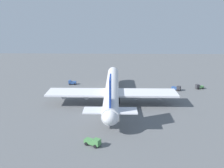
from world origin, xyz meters
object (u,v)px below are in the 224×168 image
at_px(pushback_tractor, 93,142).
at_px(safety_cone_nose, 114,82).
at_px(maintenance_van, 199,87).
at_px(cargo_loader, 72,82).
at_px(catering_truck, 176,88).
at_px(cargo_airplane, 112,89).

relative_size(pushback_tractor, safety_cone_nose, 7.90).
distance_m(maintenance_van, safety_cone_nose, 45.23).
xyz_separation_m(cargo_loader, catering_truck, (-9.80, -54.54, 0.06)).
bearing_deg(catering_truck, cargo_loader, 79.82).
xyz_separation_m(maintenance_van, catering_truck, (-2.79, 12.20, 0.00)).
bearing_deg(cargo_loader, safety_cone_nose, -81.69).
bearing_deg(cargo_airplane, cargo_loader, 38.74).
bearing_deg(catering_truck, cargo_airplane, 119.39).
bearing_deg(cargo_airplane, catering_truck, -60.61).
bearing_deg(cargo_loader, maintenance_van, -96.00).
relative_size(cargo_loader, safety_cone_nose, 6.19).
height_order(pushback_tractor, catering_truck, pushback_tractor).
relative_size(pushback_tractor, catering_truck, 1.11).
xyz_separation_m(cargo_loader, pushback_tractor, (-65.43, -17.66, 0.10)).
bearing_deg(maintenance_van, safety_cone_nose, 76.79).
xyz_separation_m(pushback_tractor, catering_truck, (55.63, -36.88, -0.04)).
height_order(cargo_loader, safety_cone_nose, cargo_loader).
bearing_deg(pushback_tractor, safety_cone_nose, -4.20).
bearing_deg(cargo_airplane, safety_cone_nose, -0.60).
height_order(pushback_tractor, safety_cone_nose, pushback_tractor).
relative_size(maintenance_van, cargo_loader, 1.06).
height_order(cargo_loader, catering_truck, catering_truck).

